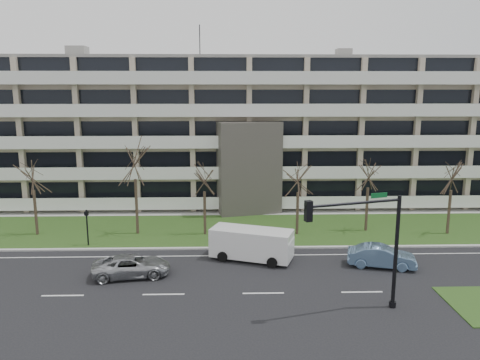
{
  "coord_description": "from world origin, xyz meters",
  "views": [
    {
      "loc": [
        -2.13,
        -26.28,
        12.17
      ],
      "look_at": [
        -1.13,
        10.0,
        5.0
      ],
      "focal_mm": 35.0,
      "sensor_mm": 36.0,
      "label": 1
    }
  ],
  "objects_px": {
    "silver_pickup": "(132,266)",
    "pedestrian_signal": "(87,223)",
    "white_van": "(253,242)",
    "traffic_signal": "(367,237)",
    "blue_sedan": "(381,256)"
  },
  "relations": [
    {
      "from": "white_van",
      "to": "silver_pickup",
      "type": "bearing_deg",
      "value": -141.1
    },
    {
      "from": "silver_pickup",
      "to": "white_van",
      "type": "relative_size",
      "value": 0.81
    },
    {
      "from": "pedestrian_signal",
      "to": "white_van",
      "type": "bearing_deg",
      "value": 4.78
    },
    {
      "from": "silver_pickup",
      "to": "blue_sedan",
      "type": "relative_size",
      "value": 1.09
    },
    {
      "from": "silver_pickup",
      "to": "traffic_signal",
      "type": "relative_size",
      "value": 0.75
    },
    {
      "from": "silver_pickup",
      "to": "pedestrian_signal",
      "type": "distance_m",
      "value": 7.75
    },
    {
      "from": "blue_sedan",
      "to": "white_van",
      "type": "height_order",
      "value": "white_van"
    },
    {
      "from": "white_van",
      "to": "traffic_signal",
      "type": "height_order",
      "value": "traffic_signal"
    },
    {
      "from": "silver_pickup",
      "to": "pedestrian_signal",
      "type": "xyz_separation_m",
      "value": [
        -4.62,
        6.11,
        1.16
      ]
    },
    {
      "from": "white_van",
      "to": "pedestrian_signal",
      "type": "distance_m",
      "value": 13.15
    },
    {
      "from": "pedestrian_signal",
      "to": "silver_pickup",
      "type": "bearing_deg",
      "value": -33.46
    },
    {
      "from": "blue_sedan",
      "to": "traffic_signal",
      "type": "bearing_deg",
      "value": 168.74
    },
    {
      "from": "silver_pickup",
      "to": "blue_sedan",
      "type": "height_order",
      "value": "blue_sedan"
    },
    {
      "from": "blue_sedan",
      "to": "pedestrian_signal",
      "type": "xyz_separation_m",
      "value": [
        -21.55,
        4.96,
        1.1
      ]
    },
    {
      "from": "blue_sedan",
      "to": "traffic_signal",
      "type": "height_order",
      "value": "traffic_signal"
    }
  ]
}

